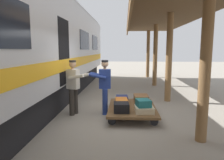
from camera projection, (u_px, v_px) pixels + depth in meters
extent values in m
plane|color=gray|center=(121.00, 114.00, 6.58)|extent=(60.00, 60.00, 0.00)
cylinder|color=brown|center=(148.00, 54.00, 15.30)|extent=(0.24, 0.24, 3.40)
cylinder|color=brown|center=(155.00, 56.00, 11.67)|extent=(0.24, 0.24, 3.40)
cylinder|color=brown|center=(169.00, 58.00, 8.04)|extent=(0.24, 0.24, 3.40)
cylinder|color=brown|center=(205.00, 65.00, 4.41)|extent=(0.24, 0.24, 3.40)
cube|color=brown|center=(131.00, 7.00, 6.09)|extent=(0.08, 19.18, 0.30)
cube|color=#B7BABF|center=(16.00, 39.00, 6.43)|extent=(3.00, 19.26, 2.90)
cube|color=black|center=(20.00, 99.00, 6.71)|extent=(2.55, 18.30, 0.90)
cube|color=gold|center=(65.00, 65.00, 6.46)|extent=(0.03, 18.88, 0.36)
cube|color=black|center=(95.00, 43.00, 12.99)|extent=(0.02, 2.12, 0.84)
cube|color=black|center=(85.00, 40.00, 9.66)|extent=(0.02, 2.12, 0.84)
cube|color=black|center=(63.00, 52.00, 6.40)|extent=(0.12, 1.10, 2.00)
cube|color=brown|center=(132.00, 108.00, 6.41)|extent=(1.42, 2.11, 0.07)
cylinder|color=black|center=(154.00, 122.00, 5.57)|extent=(0.22, 0.05, 0.22)
cylinder|color=black|center=(112.00, 121.00, 5.64)|extent=(0.22, 0.05, 0.22)
cylinder|color=black|center=(147.00, 105.00, 7.23)|extent=(0.22, 0.05, 0.22)
cylinder|color=black|center=(115.00, 105.00, 7.30)|extent=(0.22, 0.05, 0.22)
cube|color=#CC6B23|center=(122.00, 103.00, 6.41)|extent=(0.42, 0.66, 0.23)
cube|color=black|center=(121.00, 107.00, 5.84)|extent=(0.45, 0.47, 0.26)
cube|color=brown|center=(143.00, 103.00, 6.37)|extent=(0.46, 0.65, 0.22)
cube|color=beige|center=(144.00, 109.00, 5.80)|extent=(0.53, 0.55, 0.17)
cube|color=navy|center=(122.00, 99.00, 6.99)|extent=(0.42, 0.47, 0.20)
cube|color=brown|center=(141.00, 99.00, 6.94)|extent=(0.48, 0.63, 0.23)
cube|color=#1E666B|center=(143.00, 103.00, 5.77)|extent=(0.44, 0.46, 0.20)
cylinder|color=navy|center=(105.00, 100.00, 6.69)|extent=(0.16, 0.16, 0.82)
cylinder|color=navy|center=(105.00, 102.00, 6.49)|extent=(0.16, 0.16, 0.82)
cube|color=navy|center=(105.00, 79.00, 6.48)|extent=(0.37, 0.24, 0.60)
cylinder|color=tan|center=(105.00, 68.00, 6.44)|extent=(0.09, 0.09, 0.06)
sphere|color=tan|center=(105.00, 64.00, 6.42)|extent=(0.22, 0.22, 0.22)
cylinder|color=black|center=(105.00, 61.00, 6.41)|extent=(0.21, 0.21, 0.06)
cylinder|color=navy|center=(98.00, 75.00, 6.63)|extent=(0.53, 0.12, 0.21)
cylinder|color=navy|center=(97.00, 76.00, 6.32)|extent=(0.53, 0.12, 0.21)
cylinder|color=#332D28|center=(72.00, 102.00, 6.42)|extent=(0.16, 0.16, 0.82)
cylinder|color=#332D28|center=(75.00, 101.00, 6.61)|extent=(0.16, 0.16, 0.82)
cube|color=silver|center=(73.00, 79.00, 6.41)|extent=(0.41, 0.33, 0.60)
cylinder|color=tan|center=(73.00, 69.00, 6.36)|extent=(0.09, 0.09, 0.06)
sphere|color=tan|center=(73.00, 64.00, 6.34)|extent=(0.22, 0.22, 0.22)
cylinder|color=#332D28|center=(72.00, 61.00, 6.33)|extent=(0.21, 0.21, 0.06)
cylinder|color=silver|center=(76.00, 77.00, 6.17)|extent=(0.53, 0.28, 0.21)
cylinder|color=silver|center=(82.00, 76.00, 6.46)|extent=(0.53, 0.28, 0.21)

